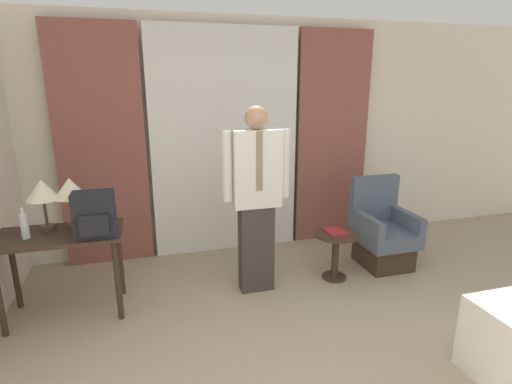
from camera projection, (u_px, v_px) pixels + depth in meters
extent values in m
cube|color=silver|center=(223.00, 137.00, 4.71)|extent=(10.00, 0.06, 2.70)
cube|color=white|center=(226.00, 144.00, 4.61)|extent=(1.70, 0.06, 2.58)
cube|color=brown|center=(101.00, 149.00, 4.25)|extent=(0.92, 0.06, 2.58)
cube|color=brown|center=(332.00, 139.00, 4.96)|extent=(0.92, 0.06, 2.58)
cube|color=#38281E|center=(59.00, 235.00, 3.36)|extent=(1.01, 0.56, 0.03)
cylinder|color=#38281E|center=(118.00, 281.00, 3.38)|extent=(0.05, 0.05, 0.72)
cylinder|color=#38281E|center=(15.00, 271.00, 3.55)|extent=(0.05, 0.05, 0.72)
cylinder|color=#38281E|center=(120.00, 259.00, 3.79)|extent=(0.05, 0.05, 0.72)
cylinder|color=#4C4238|center=(48.00, 227.00, 3.44)|extent=(0.12, 0.12, 0.04)
cylinder|color=#4C4238|center=(45.00, 212.00, 3.40)|extent=(0.02, 0.02, 0.23)
cone|color=beige|center=(42.00, 190.00, 3.35)|extent=(0.27, 0.27, 0.17)
cylinder|color=#4C4238|center=(75.00, 225.00, 3.50)|extent=(0.12, 0.12, 0.04)
cylinder|color=#4C4238|center=(73.00, 210.00, 3.46)|extent=(0.02, 0.02, 0.23)
cone|color=beige|center=(70.00, 188.00, 3.41)|extent=(0.27, 0.27, 0.17)
cylinder|color=silver|center=(25.00, 226.00, 3.23)|extent=(0.06, 0.06, 0.21)
cylinder|color=silver|center=(22.00, 211.00, 3.19)|extent=(0.03, 0.03, 0.06)
cube|color=black|center=(95.00, 214.00, 3.25)|extent=(0.32, 0.20, 0.38)
cube|color=black|center=(94.00, 226.00, 3.16)|extent=(0.23, 0.03, 0.17)
cube|color=#38332D|center=(256.00, 248.00, 3.86)|extent=(0.32, 0.17, 0.86)
cube|color=silver|center=(256.00, 169.00, 3.65)|extent=(0.45, 0.20, 0.72)
cube|color=#847556|center=(260.00, 161.00, 3.53)|extent=(0.06, 0.01, 0.54)
cylinder|color=silver|center=(227.00, 166.00, 3.57)|extent=(0.10, 0.10, 0.64)
cylinder|color=silver|center=(284.00, 163.00, 3.71)|extent=(0.10, 0.10, 0.64)
sphere|color=tan|center=(256.00, 118.00, 3.53)|extent=(0.21, 0.21, 0.21)
cube|color=#38281E|center=(383.00, 254.00, 4.45)|extent=(0.48, 0.53, 0.27)
cube|color=#4C5666|center=(385.00, 236.00, 4.39)|extent=(0.57, 0.62, 0.16)
cube|color=#4C5666|center=(374.00, 199.00, 4.54)|extent=(0.57, 0.10, 0.53)
cube|color=#4C5666|center=(366.00, 223.00, 4.28)|extent=(0.08, 0.62, 0.18)
cube|color=#4C5666|center=(405.00, 219.00, 4.41)|extent=(0.08, 0.62, 0.18)
cylinder|color=#38281E|center=(334.00, 277.00, 4.18)|extent=(0.25, 0.25, 0.02)
cylinder|color=#38281E|center=(335.00, 257.00, 4.12)|extent=(0.07, 0.07, 0.48)
cylinder|color=#38281E|center=(336.00, 234.00, 4.05)|extent=(0.45, 0.45, 0.03)
cube|color=maroon|center=(335.00, 232.00, 4.04)|extent=(0.18, 0.24, 0.03)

